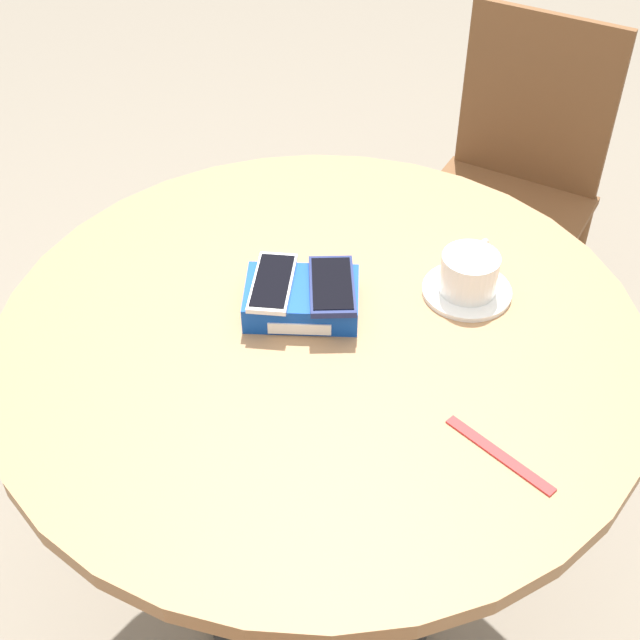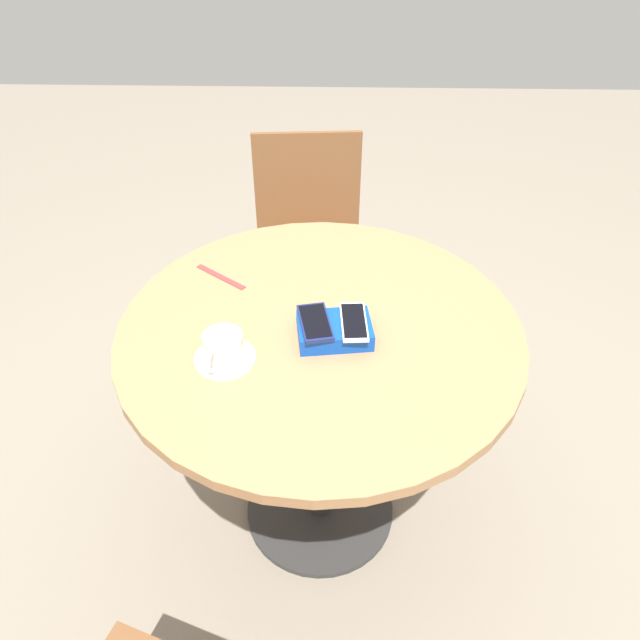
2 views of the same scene
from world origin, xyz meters
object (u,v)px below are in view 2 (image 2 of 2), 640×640
Objects in this scene: round_table at (320,367)px; coffee_cup at (223,347)px; lanyard_strap at (221,277)px; chair_near_window at (309,246)px; phone_box at (335,330)px; phone_navy at (315,322)px; saucer at (225,358)px; phone_white at (354,322)px.

coffee_cup is (0.22, 0.13, 0.18)m from round_table.
lanyard_strap is 0.20× the size of chair_near_window.
phone_box is (-0.04, 0.04, 0.16)m from round_table.
phone_navy is 1.21× the size of coffee_cup.
phone_box is 1.28× the size of phone_navy.
coffee_cup is (0.21, 0.08, -0.01)m from phone_navy.
round_table is 0.31m from coffee_cup.
saucer is at bearing 100.28° from lanyard_strap.
chair_near_window is at bearing -83.75° from phone_box.
phone_white is at bearing 99.03° from chair_near_window.
chair_near_window is (-0.15, -1.00, -0.37)m from coffee_cup.
coffee_cup reaches higher than round_table.
phone_white is at bearing 145.94° from lanyard_strap.
coffee_cup reaches higher than phone_navy.
phone_navy is (0.05, 0.01, 0.03)m from phone_box.
coffee_cup is at bearing 81.32° from chair_near_window.
phone_white is at bearing 153.60° from round_table.
round_table is at bearing -26.40° from phone_white.
phone_navy is (0.01, 0.05, 0.19)m from round_table.
lanyard_strap is at bearing -79.72° from saucer.
saucer is 1.17× the size of coffee_cup.
phone_box is 0.27m from saucer.
lanyard_strap is at bearing -79.93° from coffee_cup.
chair_near_window reaches higher than round_table.
phone_box is at bearing -161.10° from coffee_cup.
coffee_cup is at bearing 70.87° from saucer.
round_table is 0.21m from phone_white.
chair_near_window is at bearing -98.65° from saucer.
coffee_cup is at bearing 21.44° from phone_navy.
chair_near_window is at bearing -98.68° from coffee_cup.
lanyard_strap is (0.28, -0.20, 0.14)m from round_table.
phone_white is 0.43m from lanyard_strap.
round_table is at bearing -149.50° from coffee_cup.
lanyard_strap is (0.06, -0.33, -0.00)m from saucer.
phone_navy is 0.23m from saucer.
lanyard_strap is at bearing -36.08° from round_table.
phone_box is 0.39m from lanyard_strap.
saucer reaches higher than lanyard_strap.
coffee_cup reaches higher than saucer.
chair_near_window is at bearing -85.79° from round_table.
saucer is at bearing 18.46° from phone_box.
round_table is 0.20m from phone_navy.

